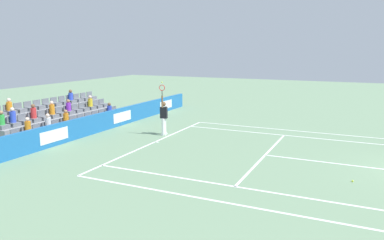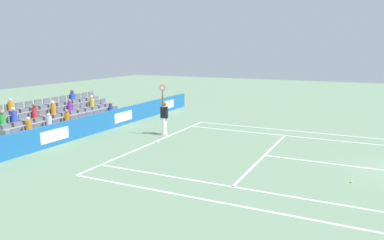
% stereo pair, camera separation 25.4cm
% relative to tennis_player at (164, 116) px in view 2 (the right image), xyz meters
% --- Properties ---
extents(line_baseline, '(10.97, 0.10, 0.01)m').
position_rel_tennis_player_xyz_m(line_baseline, '(1.53, 0.35, -0.99)').
color(line_baseline, white).
rests_on(line_baseline, ground).
extents(line_service, '(8.23, 0.10, 0.01)m').
position_rel_tennis_player_xyz_m(line_service, '(1.53, 5.84, -0.99)').
color(line_service, white).
rests_on(line_service, ground).
extents(line_centre_service, '(0.10, 6.40, 0.01)m').
position_rel_tennis_player_xyz_m(line_centre_service, '(1.53, 9.04, -0.99)').
color(line_centre_service, white).
rests_on(line_centre_service, ground).
extents(line_singles_sideline_left, '(0.10, 11.89, 0.01)m').
position_rel_tennis_player_xyz_m(line_singles_sideline_left, '(5.65, 6.29, -0.99)').
color(line_singles_sideline_left, white).
rests_on(line_singles_sideline_left, ground).
extents(line_singles_sideline_right, '(0.10, 11.89, 0.01)m').
position_rel_tennis_player_xyz_m(line_singles_sideline_right, '(-2.58, 6.29, -0.99)').
color(line_singles_sideline_right, white).
rests_on(line_singles_sideline_right, ground).
extents(line_doubles_sideline_left, '(0.10, 11.89, 0.01)m').
position_rel_tennis_player_xyz_m(line_doubles_sideline_left, '(7.02, 6.29, -0.99)').
color(line_doubles_sideline_left, white).
rests_on(line_doubles_sideline_left, ground).
extents(line_doubles_sideline_right, '(0.10, 11.89, 0.01)m').
position_rel_tennis_player_xyz_m(line_doubles_sideline_right, '(-3.95, 6.29, -0.99)').
color(line_doubles_sideline_right, white).
rests_on(line_doubles_sideline_right, ground).
extents(line_centre_mark, '(0.10, 0.20, 0.01)m').
position_rel_tennis_player_xyz_m(line_centre_mark, '(1.53, 0.45, -0.99)').
color(line_centre_mark, white).
rests_on(line_centre_mark, ground).
extents(sponsor_barrier, '(21.64, 0.22, 1.03)m').
position_rel_tennis_player_xyz_m(sponsor_barrier, '(1.53, -3.60, -0.48)').
color(sponsor_barrier, '#1E66AD').
rests_on(sponsor_barrier, ground).
extents(tennis_player, '(0.53, 0.39, 2.85)m').
position_rel_tennis_player_xyz_m(tennis_player, '(0.00, 0.00, 0.00)').
color(tennis_player, white).
rests_on(tennis_player, ground).
extents(stadium_stand, '(8.06, 2.85, 2.09)m').
position_rel_tennis_player_xyz_m(stadium_stand, '(1.55, -5.91, -0.44)').
color(stadium_stand, gray).
rests_on(stadium_stand, ground).
extents(loose_tennis_ball, '(0.07, 0.07, 0.07)m').
position_rel_tennis_player_xyz_m(loose_tennis_ball, '(3.52, 9.37, -0.96)').
color(loose_tennis_ball, '#D1E533').
rests_on(loose_tennis_ball, ground).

